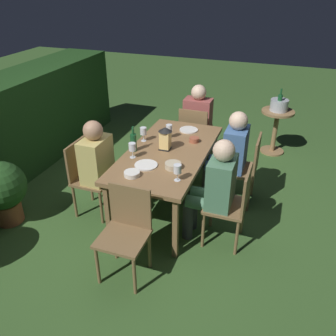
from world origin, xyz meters
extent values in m
plane|color=#385B28|center=(0.00, 0.00, 0.00)|extent=(16.00, 16.00, 0.00)
cube|color=olive|center=(0.00, 0.00, 0.72)|extent=(1.74, 0.86, 0.04)
cube|color=olive|center=(-0.80, -0.36, 0.35)|extent=(0.05, 0.05, 0.70)
cube|color=olive|center=(0.80, -0.36, 0.35)|extent=(0.05, 0.05, 0.70)
cube|color=olive|center=(-0.80, 0.36, 0.35)|extent=(0.05, 0.05, 0.70)
cube|color=olive|center=(0.80, 0.36, 0.35)|extent=(0.05, 0.05, 0.70)
cube|color=brown|center=(-0.39, -0.75, 0.43)|extent=(0.42, 0.40, 0.03)
cube|color=brown|center=(-0.39, -0.94, 0.66)|extent=(0.40, 0.02, 0.42)
cylinder|color=brown|center=(-0.57, -0.58, 0.21)|extent=(0.03, 0.03, 0.42)
cylinder|color=brown|center=(-0.21, -0.58, 0.21)|extent=(0.03, 0.03, 0.42)
cylinder|color=brown|center=(-0.57, -0.92, 0.21)|extent=(0.03, 0.03, 0.42)
cylinder|color=brown|center=(-0.21, -0.92, 0.21)|extent=(0.03, 0.03, 0.42)
cube|color=#4C7A5B|center=(-0.39, -0.69, 0.70)|extent=(0.38, 0.24, 0.50)
sphere|color=beige|center=(-0.39, -0.69, 1.04)|extent=(0.21, 0.21, 0.21)
cylinder|color=#4C7A5B|center=(-0.48, -0.55, 0.46)|extent=(0.13, 0.36, 0.13)
cylinder|color=#4C7A5B|center=(-0.30, -0.55, 0.46)|extent=(0.13, 0.36, 0.13)
cylinder|color=#333338|center=(-0.48, -0.39, 0.23)|extent=(0.11, 0.11, 0.45)
cylinder|color=#333338|center=(-0.30, -0.39, 0.23)|extent=(0.11, 0.11, 0.45)
cube|color=brown|center=(1.19, 0.00, 0.43)|extent=(0.40, 0.42, 0.03)
cube|color=brown|center=(1.00, 0.00, 0.66)|extent=(0.03, 0.40, 0.42)
cylinder|color=brown|center=(1.36, 0.18, 0.21)|extent=(0.03, 0.03, 0.42)
cylinder|color=brown|center=(1.36, -0.18, 0.21)|extent=(0.03, 0.03, 0.42)
cylinder|color=brown|center=(1.02, 0.18, 0.21)|extent=(0.03, 0.03, 0.42)
cylinder|color=brown|center=(1.02, -0.18, 0.21)|extent=(0.03, 0.03, 0.42)
cube|color=#9E4C47|center=(1.25, 0.00, 0.70)|extent=(0.24, 0.38, 0.50)
sphere|color=beige|center=(1.25, 0.00, 1.04)|extent=(0.21, 0.21, 0.21)
cylinder|color=#9E4C47|center=(1.39, 0.09, 0.46)|extent=(0.36, 0.13, 0.13)
cylinder|color=#9E4C47|center=(1.39, -0.09, 0.46)|extent=(0.36, 0.13, 0.13)
cylinder|color=#333338|center=(1.55, 0.09, 0.23)|extent=(0.11, 0.11, 0.45)
cylinder|color=#333338|center=(1.55, -0.09, 0.23)|extent=(0.11, 0.11, 0.45)
cube|color=brown|center=(-1.19, 0.00, 0.43)|extent=(0.40, 0.42, 0.03)
cube|color=brown|center=(-1.00, 0.00, 0.66)|extent=(0.03, 0.40, 0.42)
cylinder|color=brown|center=(-1.36, -0.18, 0.21)|extent=(0.03, 0.03, 0.42)
cylinder|color=brown|center=(-1.36, 0.18, 0.21)|extent=(0.03, 0.03, 0.42)
cylinder|color=brown|center=(-1.02, -0.18, 0.21)|extent=(0.03, 0.03, 0.42)
cylinder|color=brown|center=(-1.02, 0.18, 0.21)|extent=(0.03, 0.03, 0.42)
cube|color=brown|center=(-0.39, 0.75, 0.43)|extent=(0.42, 0.40, 0.03)
cube|color=brown|center=(-0.39, 0.94, 0.66)|extent=(0.40, 0.03, 0.42)
cylinder|color=brown|center=(-0.21, 0.58, 0.21)|extent=(0.03, 0.03, 0.42)
cylinder|color=brown|center=(-0.57, 0.58, 0.21)|extent=(0.03, 0.03, 0.42)
cylinder|color=brown|center=(-0.21, 0.92, 0.21)|extent=(0.03, 0.03, 0.42)
cylinder|color=brown|center=(-0.57, 0.92, 0.21)|extent=(0.03, 0.03, 0.42)
cube|color=tan|center=(-0.39, 0.69, 0.70)|extent=(0.38, 0.24, 0.50)
sphere|color=tan|center=(-0.39, 0.69, 1.04)|extent=(0.21, 0.21, 0.21)
cylinder|color=tan|center=(-0.30, 0.55, 0.46)|extent=(0.13, 0.36, 0.13)
cylinder|color=tan|center=(-0.48, 0.55, 0.46)|extent=(0.13, 0.36, 0.13)
cylinder|color=#333338|center=(-0.30, 0.39, 0.23)|extent=(0.11, 0.11, 0.45)
cylinder|color=#333338|center=(-0.48, 0.39, 0.23)|extent=(0.11, 0.11, 0.45)
cube|color=brown|center=(0.39, -0.75, 0.43)|extent=(0.42, 0.40, 0.03)
cube|color=brown|center=(0.39, -0.94, 0.66)|extent=(0.40, 0.02, 0.42)
cylinder|color=brown|center=(0.21, -0.58, 0.21)|extent=(0.03, 0.03, 0.42)
cylinder|color=brown|center=(0.57, -0.58, 0.21)|extent=(0.03, 0.03, 0.42)
cylinder|color=brown|center=(0.21, -0.92, 0.21)|extent=(0.03, 0.03, 0.42)
cylinder|color=brown|center=(0.57, -0.92, 0.21)|extent=(0.03, 0.03, 0.42)
cube|color=#426699|center=(0.39, -0.69, 0.70)|extent=(0.38, 0.24, 0.50)
sphere|color=beige|center=(0.39, -0.69, 1.04)|extent=(0.21, 0.21, 0.21)
cylinder|color=#426699|center=(0.30, -0.55, 0.46)|extent=(0.13, 0.36, 0.13)
cylinder|color=#426699|center=(0.48, -0.55, 0.46)|extent=(0.13, 0.36, 0.13)
cylinder|color=#333338|center=(0.30, -0.39, 0.23)|extent=(0.11, 0.11, 0.45)
cylinder|color=#333338|center=(0.48, -0.39, 0.23)|extent=(0.11, 0.11, 0.45)
cube|color=black|center=(0.03, 0.04, 0.75)|extent=(0.12, 0.12, 0.01)
cube|color=#F9D17A|center=(0.03, 0.04, 0.86)|extent=(0.11, 0.11, 0.20)
cone|color=black|center=(0.03, 0.04, 0.98)|extent=(0.15, 0.15, 0.05)
cylinder|color=#195128|center=(-0.13, 0.36, 0.84)|extent=(0.07, 0.07, 0.20)
cylinder|color=#195128|center=(-0.13, 0.36, 0.99)|extent=(0.03, 0.03, 0.09)
cylinder|color=silver|center=(-0.57, -0.30, 0.74)|extent=(0.06, 0.06, 0.00)
cylinder|color=silver|center=(-0.57, -0.30, 0.79)|extent=(0.01, 0.01, 0.08)
cylinder|color=silver|center=(-0.57, -0.30, 0.87)|extent=(0.08, 0.08, 0.08)
cylinder|color=maroon|center=(-0.57, -0.30, 0.85)|extent=(0.07, 0.07, 0.03)
cylinder|color=silver|center=(-0.28, 0.30, 0.74)|extent=(0.06, 0.06, 0.00)
cylinder|color=silver|center=(-0.28, 0.30, 0.79)|extent=(0.01, 0.01, 0.08)
cylinder|color=silver|center=(-0.28, 0.30, 0.87)|extent=(0.08, 0.08, 0.08)
cylinder|color=maroon|center=(-0.28, 0.30, 0.85)|extent=(0.07, 0.07, 0.03)
cylinder|color=silver|center=(0.15, 0.36, 0.74)|extent=(0.06, 0.06, 0.00)
cylinder|color=silver|center=(0.15, 0.36, 0.79)|extent=(0.01, 0.01, 0.08)
cylinder|color=silver|center=(0.15, 0.36, 0.87)|extent=(0.08, 0.08, 0.08)
cylinder|color=maroon|center=(0.15, 0.36, 0.85)|extent=(0.07, 0.07, 0.03)
cylinder|color=silver|center=(0.33, 0.10, 0.74)|extent=(0.06, 0.06, 0.00)
cylinder|color=silver|center=(0.33, 0.10, 0.79)|extent=(0.01, 0.01, 0.08)
cylinder|color=silver|center=(0.33, 0.10, 0.87)|extent=(0.08, 0.08, 0.08)
cylinder|color=maroon|center=(0.33, 0.10, 0.85)|extent=(0.07, 0.07, 0.03)
cylinder|color=silver|center=(0.62, -0.05, 0.75)|extent=(0.23, 0.23, 0.01)
cylinder|color=white|center=(-0.40, 0.10, 0.75)|extent=(0.24, 0.24, 0.01)
cylinder|color=silver|center=(-0.64, 0.15, 0.76)|extent=(0.16, 0.16, 0.04)
cylinder|color=#424C1E|center=(-0.64, 0.15, 0.77)|extent=(0.13, 0.13, 0.01)
cylinder|color=#9E5138|center=(0.32, -0.21, 0.77)|extent=(0.11, 0.11, 0.05)
cylinder|color=tan|center=(0.32, -0.21, 0.78)|extent=(0.10, 0.10, 0.02)
cylinder|color=#BCAD8E|center=(-0.36, -0.18, 0.77)|extent=(0.17, 0.17, 0.06)
cylinder|color=#477533|center=(-0.36, -0.18, 0.78)|extent=(0.14, 0.14, 0.02)
cylinder|color=#937047|center=(1.92, -1.05, 0.66)|extent=(0.48, 0.48, 0.03)
cylinder|color=#937047|center=(1.92, -1.05, 0.32)|extent=(0.07, 0.07, 0.64)
cylinder|color=#937047|center=(1.92, -1.05, 0.01)|extent=(0.36, 0.36, 0.02)
cylinder|color=#B2B7BF|center=(1.92, -1.05, 0.76)|extent=(0.26, 0.26, 0.17)
cylinder|color=white|center=(1.92, -1.05, 0.81)|extent=(0.23, 0.23, 0.04)
cylinder|color=#195128|center=(1.88, -1.05, 0.85)|extent=(0.07, 0.07, 0.16)
cylinder|color=#195128|center=(1.88, -1.05, 0.98)|extent=(0.03, 0.03, 0.09)
cube|color=#1E4219|center=(0.00, 2.31, 0.65)|extent=(4.41, 0.72, 1.29)
cylinder|color=#9E5133|center=(-0.89, 1.60, 0.12)|extent=(0.30, 0.30, 0.25)
sphere|color=#234C1E|center=(-0.89, 1.60, 0.47)|extent=(0.53, 0.53, 0.53)
camera|label=1|loc=(-3.31, -1.18, 2.50)|focal=37.59mm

